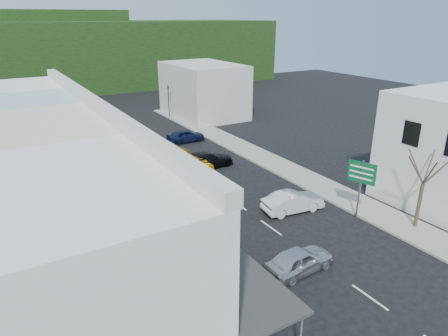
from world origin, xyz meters
TOP-DOWN VIEW (x-y plane):
  - ground at (0.00, 0.00)m, footprint 120.00×120.00m
  - sidewalk_left at (-7.50, 10.00)m, footprint 3.00×52.00m
  - sidewalk_right at (7.50, 10.00)m, footprint 3.00×52.00m
  - shopfront_row at (-12.49, 5.00)m, footprint 8.25×30.00m
  - distant_block_left at (-12.00, 27.00)m, footprint 8.00×10.00m
  - distant_block_right at (11.00, 30.00)m, footprint 8.00×12.00m
  - hillside at (-1.45, 65.09)m, footprint 80.00×26.00m
  - bus at (-3.48, 10.55)m, footprint 3.96×11.82m
  - car_silver at (-1.63, -4.57)m, footprint 4.50×2.05m
  - car_white at (2.72, 1.13)m, footprint 4.60×2.36m
  - car_red at (-4.98, 2.15)m, footprint 4.78×2.39m
  - car_black_near at (1.64, 11.86)m, footprint 4.65×2.25m
  - car_navy_mid at (3.43, 19.94)m, footprint 4.41×1.83m
  - car_black_far at (-2.13, 21.41)m, footprint 4.42×1.86m
  - pedestrian_left at (-8.26, 1.08)m, footprint 0.47×0.64m
  - direction_sign at (5.80, -1.90)m, footprint 1.39×2.01m
  - street_tree at (8.00, -4.81)m, footprint 2.15×2.15m
  - traffic_signal at (6.29, 31.02)m, footprint 0.54×0.93m

SIDE VIEW (x-z plane):
  - ground at x=0.00m, z-range 0.00..0.00m
  - sidewalk_left at x=-7.50m, z-range 0.00..0.15m
  - sidewalk_right at x=7.50m, z-range 0.00..0.15m
  - car_silver at x=-1.63m, z-range 0.00..1.40m
  - car_white at x=2.72m, z-range 0.00..1.40m
  - car_red at x=-4.98m, z-range 0.00..1.40m
  - car_black_near at x=1.64m, z-range 0.00..1.40m
  - car_navy_mid at x=3.43m, z-range 0.00..1.40m
  - car_black_far at x=-2.13m, z-range 0.00..1.40m
  - pedestrian_left at x=-8.26m, z-range 0.15..1.85m
  - bus at x=-3.48m, z-range 0.00..3.10m
  - direction_sign at x=5.80m, z-range 0.00..4.17m
  - traffic_signal at x=6.29m, z-range 0.00..4.43m
  - distant_block_left at x=-12.00m, z-range 0.00..6.00m
  - street_tree at x=8.00m, z-range 0.00..6.29m
  - distant_block_right at x=11.00m, z-range 0.00..7.00m
  - shopfront_row at x=-12.49m, z-range 0.00..8.00m
  - hillside at x=-1.45m, z-range -0.27..13.73m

